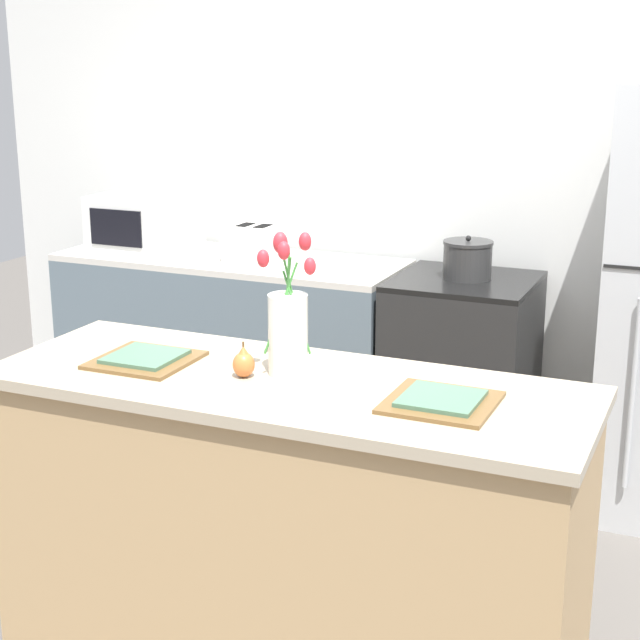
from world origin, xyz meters
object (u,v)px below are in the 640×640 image
(pear_figurine, at_px, (244,363))
(stove_range, at_px, (461,378))
(plate_setting_right, at_px, (441,401))
(cooking_pot, at_px, (468,260))
(plate_setting_left, at_px, (145,359))
(toaster, at_px, (254,243))
(flower_vase, at_px, (288,326))
(microwave, at_px, (144,223))

(pear_figurine, bearing_deg, stove_range, 82.02)
(plate_setting_right, height_order, cooking_pot, cooking_pot)
(cooking_pot, bearing_deg, plate_setting_left, -109.63)
(plate_setting_left, bearing_deg, toaster, 105.21)
(stove_range, bearing_deg, cooking_pot, 69.13)
(plate_setting_left, height_order, toaster, toaster)
(flower_vase, xyz_separation_m, cooking_pot, (0.12, 1.55, -0.09))
(pear_figurine, height_order, toaster, toaster)
(toaster, bearing_deg, microwave, 176.28)
(flower_vase, height_order, cooking_pot, flower_vase)
(plate_setting_right, xyz_separation_m, cooking_pot, (-0.37, 1.63, 0.05))
(pear_figurine, relative_size, plate_setting_right, 0.37)
(stove_range, bearing_deg, pear_figurine, -97.98)
(plate_setting_left, xyz_separation_m, toaster, (-0.43, 1.57, 0.05))
(toaster, bearing_deg, plate_setting_left, -74.79)
(flower_vase, distance_m, cooking_pot, 1.56)
(plate_setting_right, xyz_separation_m, toaster, (-1.38, 1.57, 0.05))
(cooking_pot, xyz_separation_m, microwave, (-1.64, -0.01, 0.05))
(pear_figurine, distance_m, toaster, 1.76)
(plate_setting_left, distance_m, toaster, 1.63)
(toaster, xyz_separation_m, cooking_pot, (1.01, 0.05, -0.00))
(toaster, height_order, cooking_pot, cooking_pot)
(plate_setting_right, bearing_deg, cooking_pot, 102.85)
(plate_setting_left, bearing_deg, cooking_pot, 70.37)
(plate_setting_right, relative_size, microwave, 0.61)
(toaster, relative_size, microwave, 0.58)
(flower_vase, distance_m, toaster, 1.74)
(stove_range, height_order, toaster, toaster)
(toaster, bearing_deg, cooking_pot, 3.05)
(flower_vase, height_order, plate_setting_right, flower_vase)
(toaster, bearing_deg, flower_vase, -59.47)
(flower_vase, distance_m, microwave, 2.16)
(pear_figurine, xyz_separation_m, plate_setting_left, (-0.35, 0.01, -0.03))
(pear_figurine, distance_m, cooking_pot, 1.65)
(cooking_pot, bearing_deg, toaster, -176.95)
(plate_setting_left, xyz_separation_m, plate_setting_right, (0.95, 0.00, 0.00))
(plate_setting_left, height_order, plate_setting_right, same)
(pear_figurine, distance_m, microwave, 2.15)
(stove_range, distance_m, toaster, 1.14)
(stove_range, relative_size, cooking_pot, 4.23)
(stove_range, bearing_deg, plate_setting_right, -76.90)
(flower_vase, relative_size, microwave, 0.87)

